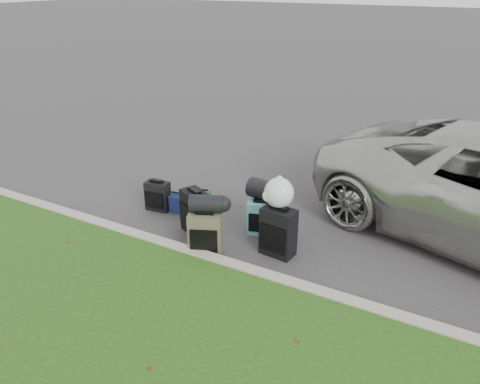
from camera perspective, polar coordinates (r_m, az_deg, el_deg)
The scene contains 12 objects.
ground at distance 7.14m, azimuth -0.07°, elevation -4.76°, with size 120.00×120.00×0.00m, color #383535.
curb at distance 6.37m, azimuth -4.47°, elevation -8.07°, with size 120.00×0.18×0.15m, color #9E937F.
suitcase_small_black at distance 7.79m, azimuth -9.98°, elevation -0.48°, with size 0.39×0.21×0.49m, color black.
suitcase_large_black_left at distance 7.00m, azimuth -5.44°, elevation -2.47°, with size 0.46×0.28×0.66m, color black.
suitcase_olive at distance 6.46m, azimuth -4.23°, elevation -5.09°, with size 0.45×0.28×0.62m, color #413F2B.
suitcase_teal at distance 6.96m, azimuth 2.45°, elevation -3.16°, with size 0.36×0.22×0.52m, color #4E9BAC.
suitcase_large_black_right at distance 6.44m, azimuth 4.68°, elevation -4.87°, with size 0.46×0.28×0.69m, color black.
tote_green at distance 7.78m, azimuth -4.69°, elevation -0.97°, with size 0.26×0.21×0.30m, color #176A1F.
tote_navy at distance 7.72m, azimuth -7.44°, elevation -1.36°, with size 0.27×0.21×0.29m, color navy.
duffel_left at distance 6.31m, azimuth -4.14°, elevation -1.43°, with size 0.24×0.24×0.45m, color black.
duffel_right at distance 6.85m, azimuth 3.22°, elevation 0.17°, with size 0.30×0.30×0.54m, color black.
trash_bag at distance 6.27m, azimuth 4.78°, elevation -0.10°, with size 0.41×0.41×0.41m, color white.
Camera 1 is at (3.00, -5.43, 3.54)m, focal length 35.00 mm.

